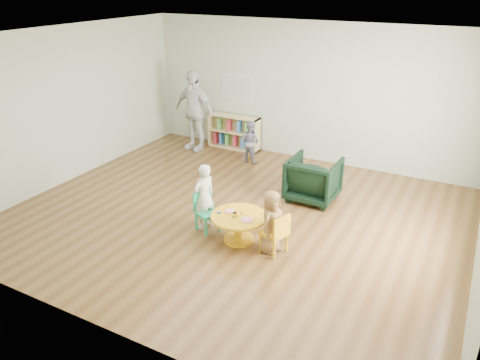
{
  "coord_description": "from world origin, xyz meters",
  "views": [
    {
      "loc": [
        3.22,
        -5.88,
        3.6
      ],
      "look_at": [
        0.23,
        -0.3,
        0.8
      ],
      "focal_mm": 35.0,
      "sensor_mm": 36.0,
      "label": 1
    }
  ],
  "objects_px": {
    "kid_chair_left": "(206,210)",
    "child_left": "(204,197)",
    "toddler": "(250,142)",
    "adult_caretaker": "(194,111)",
    "armchair": "(313,179)",
    "kid_chair_right": "(276,233)",
    "child_right": "(271,222)",
    "bookshelf": "(234,132)",
    "activity_table": "(239,223)"
  },
  "relations": [
    {
      "from": "armchair",
      "to": "kid_chair_left",
      "type": "bearing_deg",
      "value": 58.93
    },
    {
      "from": "child_left",
      "to": "adult_caretaker",
      "type": "height_order",
      "value": "adult_caretaker"
    },
    {
      "from": "bookshelf",
      "to": "child_right",
      "type": "xyz_separation_m",
      "value": [
        2.54,
        -3.54,
        0.09
      ]
    },
    {
      "from": "activity_table",
      "to": "armchair",
      "type": "distance_m",
      "value": 1.87
    },
    {
      "from": "bookshelf",
      "to": "child_left",
      "type": "distance_m",
      "value": 3.68
    },
    {
      "from": "kid_chair_left",
      "to": "child_left",
      "type": "height_order",
      "value": "child_left"
    },
    {
      "from": "activity_table",
      "to": "kid_chair_left",
      "type": "relative_size",
      "value": 1.36
    },
    {
      "from": "kid_chair_left",
      "to": "kid_chair_right",
      "type": "distance_m",
      "value": 1.22
    },
    {
      "from": "activity_table",
      "to": "toddler",
      "type": "relative_size",
      "value": 0.94
    },
    {
      "from": "child_left",
      "to": "child_right",
      "type": "relative_size",
      "value": 1.13
    },
    {
      "from": "armchair",
      "to": "child_left",
      "type": "bearing_deg",
      "value": 57.25
    },
    {
      "from": "kid_chair_right",
      "to": "adult_caretaker",
      "type": "xyz_separation_m",
      "value": [
        -3.36,
        3.07,
        0.55
      ]
    },
    {
      "from": "kid_chair_right",
      "to": "adult_caretaker",
      "type": "bearing_deg",
      "value": 66.3
    },
    {
      "from": "child_left",
      "to": "child_right",
      "type": "xyz_separation_m",
      "value": [
        1.17,
        -0.12,
        -0.06
      ]
    },
    {
      "from": "kid_chair_right",
      "to": "activity_table",
      "type": "bearing_deg",
      "value": 103.59
    },
    {
      "from": "bookshelf",
      "to": "toddler",
      "type": "relative_size",
      "value": 1.37
    },
    {
      "from": "activity_table",
      "to": "child_right",
      "type": "relative_size",
      "value": 0.89
    },
    {
      "from": "activity_table",
      "to": "kid_chair_left",
      "type": "distance_m",
      "value": 0.6
    },
    {
      "from": "activity_table",
      "to": "kid_chair_right",
      "type": "distance_m",
      "value": 0.62
    },
    {
      "from": "bookshelf",
      "to": "armchair",
      "type": "height_order",
      "value": "armchair"
    },
    {
      "from": "kid_chair_left",
      "to": "kid_chair_right",
      "type": "bearing_deg",
      "value": 108.77
    },
    {
      "from": "child_left",
      "to": "child_right",
      "type": "height_order",
      "value": "child_left"
    },
    {
      "from": "activity_table",
      "to": "adult_caretaker",
      "type": "bearing_deg",
      "value": 132.24
    },
    {
      "from": "kid_chair_left",
      "to": "child_left",
      "type": "xyz_separation_m",
      "value": [
        -0.05,
        0.03,
        0.2
      ]
    },
    {
      "from": "bookshelf",
      "to": "child_right",
      "type": "bearing_deg",
      "value": -54.35
    },
    {
      "from": "activity_table",
      "to": "armchair",
      "type": "xyz_separation_m",
      "value": [
        0.47,
        1.81,
        0.1
      ]
    },
    {
      "from": "toddler",
      "to": "kid_chair_right",
      "type": "bearing_deg",
      "value": 133.26
    },
    {
      "from": "bookshelf",
      "to": "child_right",
      "type": "height_order",
      "value": "child_right"
    },
    {
      "from": "armchair",
      "to": "child_right",
      "type": "relative_size",
      "value": 0.91
    },
    {
      "from": "kid_chair_right",
      "to": "child_right",
      "type": "relative_size",
      "value": 0.66
    },
    {
      "from": "kid_chair_left",
      "to": "activity_table",
      "type": "bearing_deg",
      "value": 108.63
    },
    {
      "from": "activity_table",
      "to": "child_right",
      "type": "distance_m",
      "value": 0.56
    },
    {
      "from": "child_right",
      "to": "adult_caretaker",
      "type": "height_order",
      "value": "adult_caretaker"
    },
    {
      "from": "activity_table",
      "to": "child_left",
      "type": "distance_m",
      "value": 0.69
    },
    {
      "from": "kid_chair_left",
      "to": "adult_caretaker",
      "type": "xyz_separation_m",
      "value": [
        -2.14,
        2.96,
        0.55
      ]
    },
    {
      "from": "toddler",
      "to": "adult_caretaker",
      "type": "distance_m",
      "value": 1.52
    },
    {
      "from": "bookshelf",
      "to": "armchair",
      "type": "bearing_deg",
      "value": -34.3
    },
    {
      "from": "toddler",
      "to": "child_left",
      "type": "bearing_deg",
      "value": 113.35
    },
    {
      "from": "activity_table",
      "to": "child_right",
      "type": "xyz_separation_m",
      "value": [
        0.53,
        -0.04,
        0.18
      ]
    },
    {
      "from": "kid_chair_left",
      "to": "child_left",
      "type": "distance_m",
      "value": 0.21
    },
    {
      "from": "activity_table",
      "to": "kid_chair_right",
      "type": "relative_size",
      "value": 1.35
    },
    {
      "from": "bookshelf",
      "to": "child_left",
      "type": "xyz_separation_m",
      "value": [
        1.37,
        -3.41,
        0.16
      ]
    },
    {
      "from": "kid_chair_right",
      "to": "toddler",
      "type": "height_order",
      "value": "toddler"
    },
    {
      "from": "kid_chair_left",
      "to": "toddler",
      "type": "xyz_separation_m",
      "value": [
        -0.7,
        2.84,
        0.11
      ]
    },
    {
      "from": "bookshelf",
      "to": "child_left",
      "type": "relative_size",
      "value": 1.15
    },
    {
      "from": "child_left",
      "to": "adult_caretaker",
      "type": "xyz_separation_m",
      "value": [
        -2.09,
        2.93,
        0.36
      ]
    },
    {
      "from": "armchair",
      "to": "kid_chair_right",
      "type": "bearing_deg",
      "value": 94.72
    },
    {
      "from": "kid_chair_left",
      "to": "toddler",
      "type": "bearing_deg",
      "value": -142.1
    },
    {
      "from": "bookshelf",
      "to": "toddler",
      "type": "height_order",
      "value": "toddler"
    },
    {
      "from": "child_right",
      "to": "toddler",
      "type": "bearing_deg",
      "value": 30.74
    }
  ]
}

